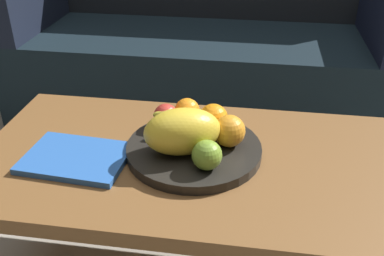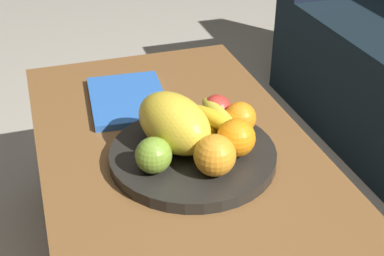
% 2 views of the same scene
% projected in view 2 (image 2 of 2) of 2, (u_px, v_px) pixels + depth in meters
% --- Properties ---
extents(coffee_table, '(1.10, 0.58, 0.40)m').
position_uv_depth(coffee_table, '(185.00, 179.00, 1.12)').
color(coffee_table, brown).
rests_on(coffee_table, ground_plane).
extents(fruit_bowl, '(0.34, 0.34, 0.03)m').
position_uv_depth(fruit_bowl, '(192.00, 154.00, 1.10)').
color(fruit_bowl, black).
rests_on(fruit_bowl, coffee_table).
extents(melon_large_front, '(0.22, 0.17, 0.11)m').
position_uv_depth(melon_large_front, '(174.00, 123.00, 1.07)').
color(melon_large_front, yellow).
rests_on(melon_large_front, fruit_bowl).
extents(orange_front, '(0.08, 0.08, 0.08)m').
position_uv_depth(orange_front, '(236.00, 138.00, 1.05)').
color(orange_front, orange).
rests_on(orange_front, fruit_bowl).
extents(orange_left, '(0.08, 0.08, 0.08)m').
position_uv_depth(orange_left, '(215.00, 155.00, 1.00)').
color(orange_left, orange).
rests_on(orange_left, fruit_bowl).
extents(orange_back, '(0.07, 0.07, 0.07)m').
position_uv_depth(orange_back, '(240.00, 118.00, 1.13)').
color(orange_back, orange).
rests_on(orange_back, fruit_bowl).
extents(apple_front, '(0.07, 0.07, 0.07)m').
position_uv_depth(apple_front, '(217.00, 109.00, 1.16)').
color(apple_front, red).
rests_on(apple_front, fruit_bowl).
extents(apple_left, '(0.07, 0.07, 0.07)m').
position_uv_depth(apple_left, '(154.00, 155.00, 1.01)').
color(apple_left, olive).
rests_on(apple_left, fruit_bowl).
extents(banana_bunch, '(0.18, 0.14, 0.06)m').
position_uv_depth(banana_bunch, '(219.00, 124.00, 1.12)').
color(banana_bunch, yellow).
rests_on(banana_bunch, fruit_bowl).
extents(magazine, '(0.26, 0.20, 0.02)m').
position_uv_depth(magazine, '(128.00, 99.00, 1.31)').
color(magazine, blue).
rests_on(magazine, coffee_table).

